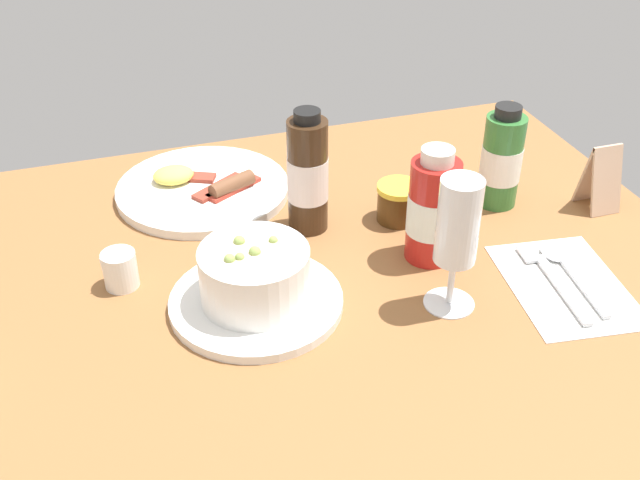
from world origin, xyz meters
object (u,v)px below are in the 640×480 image
wine_glass (457,228)px  jam_jar (398,202)px  sauce_bottle_brown (308,175)px  sauce_bottle_red (433,210)px  sauce_bottle_green (501,160)px  menu_card (601,177)px  creamer_jug (119,269)px  breakfast_plate (202,188)px  porridge_bowl (255,281)px  cutlery_setting (564,282)px

wine_glass → jam_jar: size_ratio=2.79×
sauce_bottle_brown → sauce_bottle_red: sauce_bottle_brown is taller
jam_jar → sauce_bottle_red: (0.46, -9.54, 4.33)cm
wine_glass → sauce_bottle_green: size_ratio=1.13×
sauce_bottle_green → menu_card: (13.13, -5.44, -2.07)cm
sauce_bottle_green → menu_card: 14.36cm
creamer_jug → breakfast_plate: size_ratio=0.21×
jam_jar → sauce_bottle_red: sauce_bottle_red is taller
sauce_bottle_brown → sauce_bottle_red: 17.37cm
jam_jar → porridge_bowl: bearing=-151.4°
cutlery_setting → sauce_bottle_green: sauce_bottle_green is taller
sauce_bottle_brown → sauce_bottle_green: size_ratio=1.15×
breakfast_plate → menu_card: (53.19, -20.99, 3.94)cm
porridge_bowl → jam_jar: (23.52, 12.83, -1.00)cm
wine_glass → breakfast_plate: (-23.27, 35.01, -9.88)cm
jam_jar → menu_card: (28.50, -5.51, 2.09)cm
creamer_jug → jam_jar: jam_jar is taller
sauce_bottle_brown → creamer_jug: bearing=-167.3°
sauce_bottle_red → breakfast_plate: size_ratio=0.61×
cutlery_setting → menu_card: 21.25cm
cutlery_setting → sauce_bottle_brown: bearing=139.8°
sauce_bottle_green → wine_glass: bearing=-130.8°
wine_glass → cutlery_setting: bearing=-3.0°
creamer_jug → breakfast_plate: (13.73, 19.30, -1.56)cm
creamer_jug → sauce_bottle_green: (53.79, 3.75, 4.46)cm
sauce_bottle_green → cutlery_setting: bearing=-93.9°
creamer_jug → wine_glass: size_ratio=0.31×
wine_glass → menu_card: bearing=25.1°
cutlery_setting → menu_card: (14.51, 14.82, 4.61)cm
cutlery_setting → wine_glass: (-15.40, 0.81, 10.55)cm
porridge_bowl → jam_jar: porridge_bowl is taller
cutlery_setting → menu_card: size_ratio=2.16×
jam_jar → sauce_bottle_red: size_ratio=0.39×
wine_glass → porridge_bowl: bearing=163.1°
breakfast_plate → creamer_jug: bearing=-125.4°
creamer_jug → menu_card: menu_card is taller
sauce_bottle_red → cutlery_setting: bearing=-38.6°
breakfast_plate → sauce_bottle_red: bearing=-44.9°
wine_glass → sauce_bottle_green: wine_glass is taller
creamer_jug → jam_jar: bearing=5.7°
wine_glass → sauce_bottle_brown: bearing=117.1°
wine_glass → sauce_bottle_brown: size_ratio=0.98×
porridge_bowl → menu_card: size_ratio=2.12×
sauce_bottle_brown → breakfast_plate: (-12.23, 13.45, -7.20)cm
sauce_bottle_green → sauce_bottle_brown: bearing=175.7°
creamer_jug → sauce_bottle_brown: 27.20cm
sauce_bottle_red → sauce_bottle_green: bearing=32.4°
jam_jar → sauce_bottle_green: (15.37, -0.07, 4.16)cm
sauce_bottle_brown → sauce_bottle_green: sauce_bottle_brown is taller
sauce_bottle_red → menu_card: sauce_bottle_red is taller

